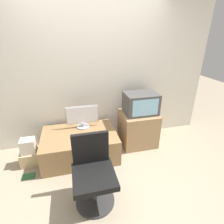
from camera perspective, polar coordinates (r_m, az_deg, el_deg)
name	(u,v)px	position (r m, az deg, el deg)	size (l,w,h in m)	color
ground_plane	(110,187)	(2.62, -0.61, -23.42)	(12.00, 12.00, 0.00)	tan
wall_back	(92,73)	(3.13, -6.46, 12.45)	(4.40, 0.05, 2.60)	silver
desk	(80,145)	(3.05, -10.34, -10.46)	(1.21, 0.83, 0.43)	#937047
side_stand	(138,128)	(3.32, 8.41, -5.25)	(0.62, 0.58, 0.63)	#A37F56
main_monitor	(82,117)	(3.04, -9.63, -1.60)	(0.55, 0.22, 0.39)	#B2B2B7
keyboard	(85,139)	(2.78, -8.86, -8.64)	(0.35, 0.11, 0.01)	white
mouse	(100,136)	(2.80, -3.79, -7.83)	(0.05, 0.04, 0.04)	#4C4C51
crt_tv	(141,103)	(3.12, 9.35, 2.82)	(0.56, 0.43, 0.37)	#474747
office_chair	(93,174)	(2.24, -6.11, -19.50)	(0.50, 0.50, 0.87)	#333333
cardboard_box_lower	(31,158)	(3.17, -24.92, -13.46)	(0.30, 0.23, 0.23)	#D1B27F
cardboard_box_upper	(28,146)	(3.04, -25.69, -9.99)	(0.21, 0.18, 0.24)	beige
book	(29,176)	(3.01, -25.57, -18.38)	(0.17, 0.11, 0.02)	#2D6638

